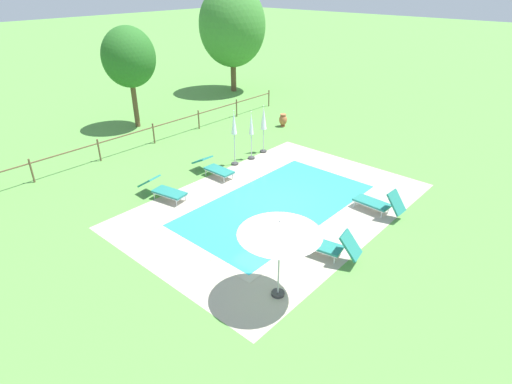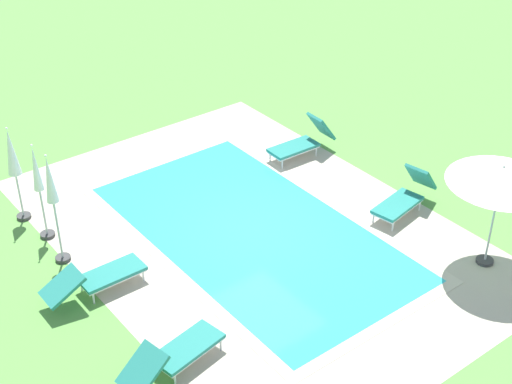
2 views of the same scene
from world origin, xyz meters
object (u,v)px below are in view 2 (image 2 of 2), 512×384
(sun_lounger_north_near_steps, at_px, (175,354))
(patio_umbrella_closed_row_centre, at_px, (12,158))
(patio_umbrella_open_foreground, at_px, (502,175))
(patio_umbrella_closed_row_west, at_px, (38,180))
(patio_umbrella_closed_row_mid_west, at_px, (52,191))
(sun_lounger_north_mid, at_px, (302,142))
(sun_lounger_north_end, at_px, (404,197))
(sun_lounger_north_far, at_px, (98,277))

(sun_lounger_north_near_steps, xyz_separation_m, patio_umbrella_closed_row_centre, (6.06, 0.19, 1.19))
(patio_umbrella_open_foreground, distance_m, patio_umbrella_closed_row_west, 9.35)
(patio_umbrella_closed_row_west, relative_size, patio_umbrella_closed_row_mid_west, 0.90)
(sun_lounger_north_mid, xyz_separation_m, sun_lounger_north_end, (-3.42, -0.13, -0.00))
(sun_lounger_north_near_steps, distance_m, patio_umbrella_closed_row_west, 5.18)
(patio_umbrella_open_foreground, height_order, patio_umbrella_closed_row_mid_west, patio_umbrella_closed_row_mid_west)
(patio_umbrella_closed_row_west, bearing_deg, patio_umbrella_closed_row_centre, 6.96)
(sun_lounger_north_near_steps, relative_size, sun_lounger_north_end, 1.09)
(patio_umbrella_closed_row_centre, bearing_deg, patio_umbrella_open_foreground, -137.09)
(sun_lounger_north_end, xyz_separation_m, patio_umbrella_open_foreground, (-2.35, 0.07, 1.72))
(sun_lounger_north_mid, relative_size, patio_umbrella_closed_row_centre, 0.80)
(sun_lounger_north_mid, distance_m, patio_umbrella_closed_row_centre, 7.12)
(sun_lounger_north_near_steps, height_order, sun_lounger_north_end, sun_lounger_north_end)
(patio_umbrella_open_foreground, bearing_deg, patio_umbrella_closed_row_mid_west, 51.68)
(patio_umbrella_closed_row_mid_west, distance_m, patio_umbrella_closed_row_centre, 1.98)
(sun_lounger_north_far, height_order, sun_lounger_north_end, sun_lounger_north_end)
(patio_umbrella_open_foreground, xyz_separation_m, patio_umbrella_closed_row_centre, (7.41, 6.89, -0.56))
(sun_lounger_north_end, distance_m, patio_umbrella_closed_row_centre, 8.68)
(sun_lounger_north_far, bearing_deg, patio_umbrella_open_foreground, -120.90)
(sun_lounger_north_mid, xyz_separation_m, patio_umbrella_closed_row_centre, (1.64, 6.84, 1.16))
(sun_lounger_north_far, height_order, patio_umbrella_open_foreground, patio_umbrella_open_foreground)
(sun_lounger_north_near_steps, height_order, patio_umbrella_closed_row_west, patio_umbrella_closed_row_west)
(sun_lounger_north_far, xyz_separation_m, patio_umbrella_closed_row_west, (2.38, 0.01, 1.08))
(sun_lounger_north_end, relative_size, patio_umbrella_closed_row_centre, 0.84)
(sun_lounger_north_near_steps, xyz_separation_m, sun_lounger_north_mid, (4.42, -6.64, 0.03))
(sun_lounger_north_mid, distance_m, patio_umbrella_closed_row_mid_west, 6.95)
(sun_lounger_north_far, distance_m, sun_lounger_north_end, 7.04)
(sun_lounger_north_mid, bearing_deg, sun_lounger_north_near_steps, 123.61)
(sun_lounger_north_far, xyz_separation_m, patio_umbrella_closed_row_centre, (3.37, 0.13, 1.20))
(sun_lounger_north_near_steps, xyz_separation_m, patio_umbrella_open_foreground, (-1.35, -6.70, 1.75))
(sun_lounger_north_near_steps, relative_size, patio_umbrella_open_foreground, 0.90)
(sun_lounger_north_mid, distance_m, patio_umbrella_open_foreground, 6.02)
(sun_lounger_north_end, bearing_deg, patio_umbrella_closed_row_centre, 53.99)
(sun_lounger_north_far, bearing_deg, sun_lounger_north_end, -103.91)
(sun_lounger_north_mid, height_order, patio_umbrella_closed_row_mid_west, patio_umbrella_closed_row_mid_west)
(patio_umbrella_open_foreground, bearing_deg, sun_lounger_north_far, 59.10)
(patio_umbrella_closed_row_centre, bearing_deg, sun_lounger_north_far, -177.77)
(sun_lounger_north_near_steps, xyz_separation_m, sun_lounger_north_end, (1.00, -6.77, 0.03))
(patio_umbrella_closed_row_mid_west, bearing_deg, patio_umbrella_open_foreground, -128.32)
(patio_umbrella_open_foreground, xyz_separation_m, patio_umbrella_closed_row_west, (6.42, 6.77, -0.68))
(sun_lounger_north_near_steps, bearing_deg, patio_umbrella_open_foreground, -101.41)
(patio_umbrella_closed_row_mid_west, bearing_deg, sun_lounger_north_near_steps, -177.52)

